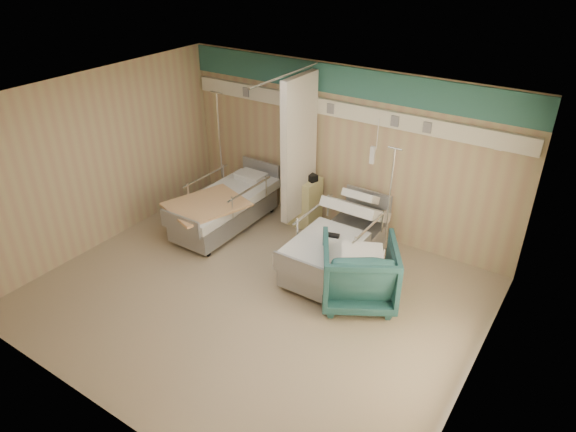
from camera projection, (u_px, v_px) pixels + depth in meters
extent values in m
cube|color=gray|center=(254.00, 296.00, 7.35)|extent=(6.00, 5.00, 0.00)
cube|color=tan|center=(342.00, 150.00, 8.48)|extent=(6.00, 0.04, 2.80)
cube|color=tan|center=(91.00, 316.00, 4.85)|extent=(6.00, 0.04, 2.80)
cube|color=tan|center=(100.00, 160.00, 8.11)|extent=(0.04, 5.00, 2.80)
cube|color=tan|center=(486.00, 289.00, 5.22)|extent=(0.04, 5.00, 2.80)
cube|color=white|center=(247.00, 106.00, 5.98)|extent=(6.00, 5.00, 0.04)
cube|color=#2B655D|center=(346.00, 81.00, 7.91)|extent=(6.00, 0.04, 0.45)
cube|color=beige|center=(343.00, 110.00, 8.10)|extent=(5.88, 0.08, 0.25)
cylinder|color=silver|center=(287.00, 75.00, 7.40)|extent=(0.03, 1.80, 0.03)
cube|color=beige|center=(299.00, 148.00, 8.27)|extent=(0.12, 0.90, 2.35)
cube|color=#D0C882|center=(304.00, 201.00, 9.01)|extent=(0.50, 0.48, 0.85)
imported|color=#1F4E4F|center=(359.00, 272.00, 7.07)|extent=(1.39, 1.40, 0.94)
cube|color=silver|center=(363.00, 242.00, 6.82)|extent=(0.71, 0.68, 0.06)
cylinder|color=silver|center=(384.00, 254.00, 8.28)|extent=(0.33, 0.33, 0.03)
cylinder|color=silver|center=(389.00, 205.00, 7.83)|extent=(0.03, 0.03, 1.84)
cylinder|color=silver|center=(395.00, 148.00, 7.38)|extent=(0.22, 0.03, 0.03)
cylinder|color=silver|center=(224.00, 201.00, 9.90)|extent=(0.38, 0.38, 0.03)
cylinder|color=silver|center=(220.00, 150.00, 9.39)|extent=(0.03, 0.03, 2.12)
cylinder|color=silver|center=(216.00, 93.00, 8.87)|extent=(0.25, 0.03, 0.03)
cube|color=black|center=(333.00, 235.00, 7.57)|extent=(0.20, 0.13, 0.04)
cube|color=tan|center=(206.00, 205.00, 8.41)|extent=(1.31, 1.46, 0.04)
cube|color=black|center=(311.00, 177.00, 8.72)|extent=(0.25, 0.20, 0.12)
cylinder|color=white|center=(302.00, 172.00, 8.90)|extent=(0.11, 0.11, 0.13)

